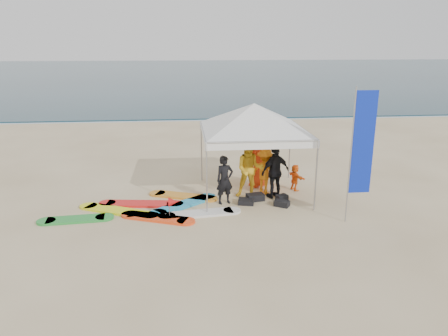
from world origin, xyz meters
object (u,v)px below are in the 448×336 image
at_px(person_orange_a, 265,171).
at_px(person_seated, 295,177).
at_px(person_black_b, 275,172).
at_px(person_yellow, 250,169).
at_px(person_orange_b, 258,160).
at_px(person_black_a, 225,180).
at_px(canopy_tent, 254,104).
at_px(marker_pennant, 173,202).
at_px(surfboard_spread, 153,209).
at_px(feather_flag, 362,144).

height_order(person_orange_a, person_seated, person_orange_a).
bearing_deg(person_black_b, person_yellow, -31.97).
relative_size(person_orange_a, person_orange_b, 0.82).
distance_m(person_black_a, person_seated, 2.80).
relative_size(person_orange_b, person_seated, 2.09).
bearing_deg(canopy_tent, person_black_a, -142.48).
distance_m(person_orange_b, marker_pennant, 4.05).
distance_m(person_orange_b, surfboard_spread, 4.26).
relative_size(person_seated, feather_flag, 0.24).
bearing_deg(surfboard_spread, marker_pennant, -46.59).
distance_m(person_orange_a, marker_pennant, 3.61).
bearing_deg(person_orange_a, person_black_a, 67.20).
bearing_deg(person_black_a, person_seated, 4.44).
relative_size(person_orange_a, marker_pennant, 2.49).
xyz_separation_m(person_yellow, feather_flag, (2.76, -2.35, 1.34)).
distance_m(person_black_a, person_yellow, 1.04).
relative_size(feather_flag, surfboard_spread, 0.71).
relative_size(person_orange_a, surfboard_spread, 0.29).
distance_m(person_yellow, feather_flag, 3.87).
distance_m(feather_flag, marker_pennant, 5.64).
relative_size(person_orange_b, canopy_tent, 0.41).
height_order(person_yellow, canopy_tent, canopy_tent).
bearing_deg(person_orange_a, feather_flag, 168.46).
relative_size(marker_pennant, surfboard_spread, 0.12).
height_order(person_orange_b, canopy_tent, canopy_tent).
xyz_separation_m(person_orange_b, surfboard_spread, (-3.65, -1.99, -0.94)).
height_order(person_orange_b, feather_flag, feather_flag).
relative_size(canopy_tent, surfboard_spread, 0.85).
bearing_deg(person_yellow, marker_pennant, -140.86).
bearing_deg(feather_flag, marker_pennant, 171.56).
bearing_deg(canopy_tent, person_seated, 8.78).
bearing_deg(canopy_tent, person_orange_a, -1.42).
distance_m(person_orange_a, feather_flag, 3.74).
bearing_deg(surfboard_spread, person_seated, 16.19).
bearing_deg(person_seated, person_black_a, 91.54).
bearing_deg(feather_flag, person_black_a, 153.31).
height_order(person_black_a, canopy_tent, canopy_tent).
bearing_deg(person_orange_a, surfboard_spread, 55.91).
bearing_deg(surfboard_spread, person_orange_a, 17.30).
xyz_separation_m(canopy_tent, marker_pennant, (-2.68, -1.85, -2.61)).
distance_m(person_orange_b, person_seated, 1.43).
relative_size(person_black_a, marker_pennant, 2.48).
bearing_deg(person_orange_b, person_black_a, 17.68).
xyz_separation_m(canopy_tent, surfboard_spread, (-3.33, -1.17, -3.07)).
xyz_separation_m(person_black_a, surfboard_spread, (-2.28, -0.37, -0.76)).
xyz_separation_m(person_orange_a, surfboard_spread, (-3.74, -1.16, -0.76)).
relative_size(feather_flag, marker_pennant, 6.13).
relative_size(person_orange_a, person_seated, 1.71).
height_order(person_yellow, person_orange_b, person_orange_b).
relative_size(person_black_a, person_orange_b, 0.81).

